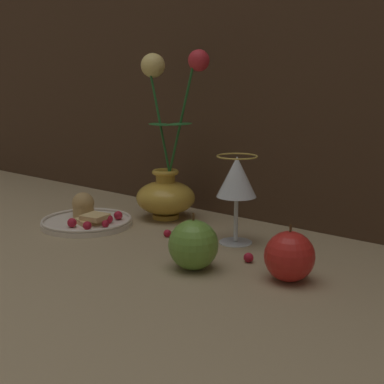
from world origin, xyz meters
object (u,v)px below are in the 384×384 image
Objects in this scene: wine_glass at (237,180)px; apple_near_glass at (289,256)px; vase at (166,177)px; plate_with_pastries at (87,218)px; apple_beside_vase at (193,245)px.

wine_glass is 0.22m from apple_near_glass.
vase is 0.19m from plate_with_pastries.
apple_near_glass is at bearing -1.17° from plate_with_pastries.
apple_near_glass reaches higher than plate_with_pastries.
apple_beside_vase is at bearing -80.11° from wine_glass.
vase is 3.84× the size of apple_beside_vase.
apple_beside_vase is (0.25, -0.21, -0.05)m from vase.
plate_with_pastries is 0.35m from apple_beside_vase.
vase reaches higher than wine_glass.
plate_with_pastries is at bearing -121.60° from vase.
vase is at bearing 158.06° from apple_near_glass.
wine_glass is at bearing -13.37° from vase.
apple_beside_vase reaches higher than plate_with_pastries.
wine_glass reaches higher than apple_near_glass.
vase is 0.43m from apple_near_glass.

